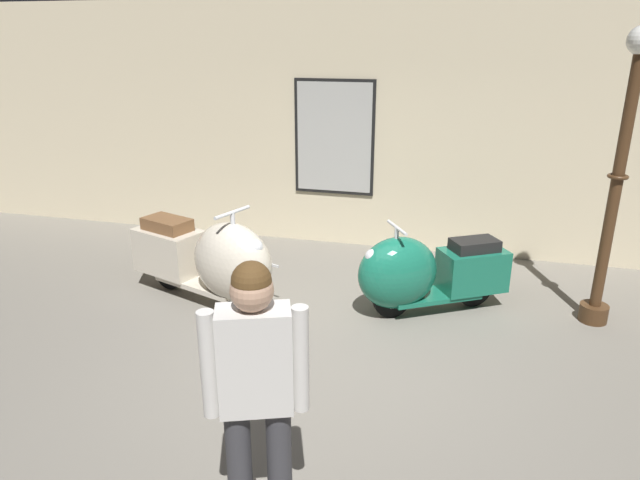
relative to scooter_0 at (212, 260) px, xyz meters
The scene contains 6 objects.
ground_plane 1.81m from the scooter_0, 32.12° to the right, with size 60.00×60.00×0.00m, color slate.
showroom_back_wall 3.05m from the scooter_0, 54.75° to the left, with size 18.00×0.63×3.23m.
scooter_0 is the anchor object (origin of this frame).
scooter_1 2.21m from the scooter_0, ahead, with size 1.63×1.23×0.99m.
lamppost 4.09m from the scooter_0, ahead, with size 0.28×0.28×2.86m.
visitor_0 3.17m from the scooter_0, 60.23° to the right, with size 0.54×0.37×1.70m.
Camera 1 is at (1.09, -4.24, 2.75)m, focal length 31.92 mm.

